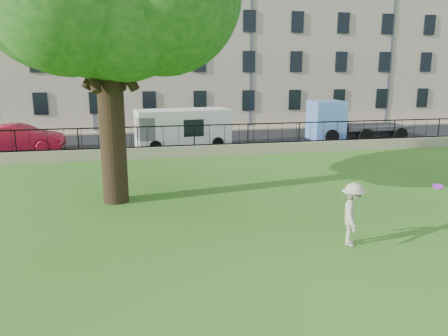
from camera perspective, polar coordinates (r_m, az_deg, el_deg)
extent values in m
plane|color=#2D5E16|center=(12.55, 3.86, -9.19)|extent=(120.00, 120.00, 0.00)
cube|color=gray|center=(23.81, -3.88, 2.22)|extent=(50.00, 0.40, 0.60)
cube|color=black|center=(23.75, -3.90, 3.01)|extent=(50.00, 0.05, 0.06)
cube|color=black|center=(23.59, -3.94, 5.57)|extent=(50.00, 0.05, 0.06)
cube|color=black|center=(28.45, -5.19, 3.36)|extent=(60.00, 9.00, 0.01)
cube|color=gray|center=(33.56, -6.23, 4.90)|extent=(60.00, 1.40, 0.12)
cube|color=#B6A591|center=(38.95, -7.33, 15.48)|extent=(56.00, 10.00, 13.00)
cylinder|color=black|center=(15.81, -14.34, 4.31)|extent=(0.90, 0.90, 4.92)
imported|color=#B6B294|center=(12.33, 16.45, -5.82)|extent=(1.07, 1.29, 1.74)
cylinder|color=purple|center=(12.96, 26.16, -2.19)|extent=(0.30, 0.29, 0.12)
imported|color=#AC152F|center=(27.63, -25.09, 3.55)|extent=(4.84, 1.85, 1.58)
cube|color=white|center=(26.42, -5.41, 5.13)|extent=(5.71, 2.82, 2.30)
cube|color=#5F91DF|center=(30.48, 16.88, 5.99)|extent=(6.34, 2.44, 2.63)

